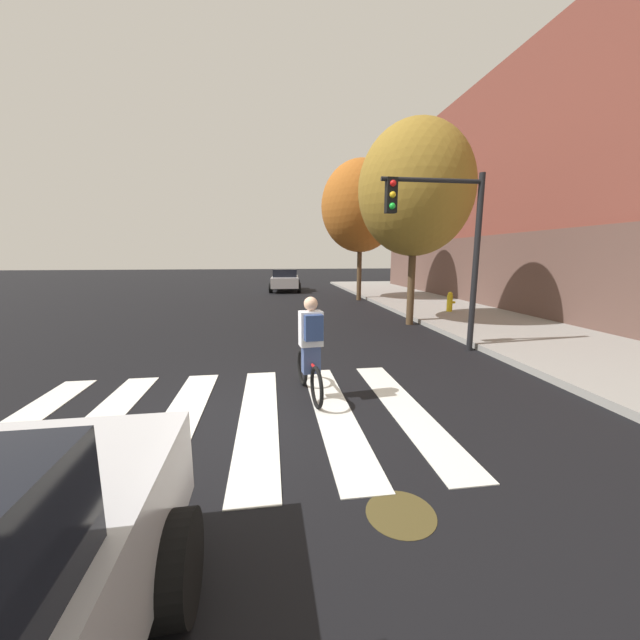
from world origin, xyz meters
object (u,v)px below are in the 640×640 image
(manhole_cover, at_px, (401,513))
(street_tree_mid, at_px, (360,207))
(cyclist, at_px, (310,349))
(sedan_mid, at_px, (285,279))
(traffic_light_near, at_px, (445,232))
(fire_hydrant, at_px, (450,302))
(street_tree_near, at_px, (415,190))

(manhole_cover, height_order, street_tree_mid, street_tree_mid)
(cyclist, bearing_deg, manhole_cover, -79.68)
(sedan_mid, xyz_separation_m, traffic_light_near, (3.05, -16.02, 2.10))
(manhole_cover, xyz_separation_m, street_tree_mid, (3.53, 15.61, 4.78))
(sedan_mid, bearing_deg, street_tree_mid, -57.30)
(manhole_cover, relative_size, sedan_mid, 0.15)
(traffic_light_near, height_order, street_tree_mid, street_tree_mid)
(traffic_light_near, xyz_separation_m, fire_hydrant, (2.96, 5.09, -2.33))
(sedan_mid, xyz_separation_m, cyclist, (-0.39, -18.49, 0.08))
(fire_hydrant, bearing_deg, manhole_cover, -119.62)
(manhole_cover, distance_m, fire_hydrant, 11.93)
(cyclist, xyz_separation_m, fire_hydrant, (6.40, 7.56, -0.31))
(sedan_mid, height_order, fire_hydrant, sedan_mid)
(manhole_cover, bearing_deg, sedan_mid, 90.32)
(sedan_mid, relative_size, street_tree_mid, 0.62)
(manhole_cover, relative_size, fire_hydrant, 0.82)
(sedan_mid, height_order, cyclist, cyclist)
(street_tree_near, bearing_deg, sedan_mid, 106.42)
(sedan_mid, bearing_deg, street_tree_near, -73.58)
(cyclist, bearing_deg, traffic_light_near, 35.66)
(manhole_cover, bearing_deg, traffic_light_near, 60.90)
(street_tree_near, bearing_deg, manhole_cover, -112.33)
(sedan_mid, relative_size, cyclist, 2.56)
(fire_hydrant, distance_m, street_tree_near, 4.81)
(manhole_cover, bearing_deg, fire_hydrant, 60.38)
(cyclist, distance_m, traffic_light_near, 4.69)
(street_tree_mid, bearing_deg, traffic_light_near, -93.30)
(traffic_light_near, height_order, fire_hydrant, traffic_light_near)
(traffic_light_near, relative_size, fire_hydrant, 5.38)
(sedan_mid, height_order, traffic_light_near, traffic_light_near)
(sedan_mid, bearing_deg, traffic_light_near, -79.23)
(sedan_mid, distance_m, cyclist, 18.49)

